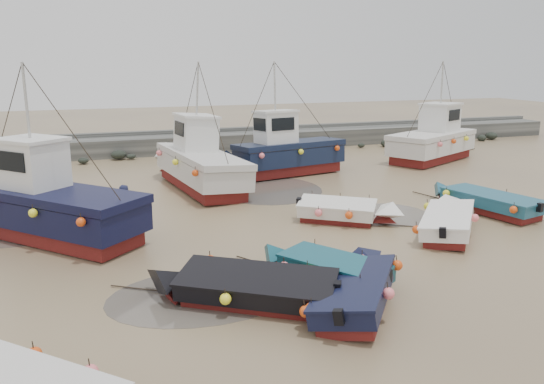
{
  "coord_description": "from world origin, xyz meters",
  "views": [
    {
      "loc": [
        -6.51,
        -14.9,
        6.32
      ],
      "look_at": [
        -0.19,
        3.77,
        1.4
      ],
      "focal_mm": 35.0,
      "sensor_mm": 36.0,
      "label": 1
    }
  ],
  "objects_px": {
    "dinghy_3": "(450,218)",
    "person": "(126,235)",
    "dinghy_1": "(361,285)",
    "cabin_boat_3": "(437,139)",
    "dinghy_2": "(324,265)",
    "cabin_boat_1": "(196,161)",
    "cabin_boat_0": "(42,202)",
    "dinghy_5": "(346,209)",
    "cabin_boat_2": "(281,151)",
    "dinghy_6": "(484,199)",
    "dinghy_4": "(244,283)"
  },
  "relations": [
    {
      "from": "dinghy_3",
      "to": "person",
      "type": "height_order",
      "value": "dinghy_3"
    },
    {
      "from": "dinghy_1",
      "to": "cabin_boat_3",
      "type": "bearing_deg",
      "value": 87.62
    },
    {
      "from": "dinghy_2",
      "to": "cabin_boat_1",
      "type": "xyz_separation_m",
      "value": [
        -1.22,
        13.18,
        0.76
      ]
    },
    {
      "from": "cabin_boat_0",
      "to": "cabin_boat_1",
      "type": "bearing_deg",
      "value": -1.67
    },
    {
      "from": "dinghy_5",
      "to": "cabin_boat_0",
      "type": "distance_m",
      "value": 11.45
    },
    {
      "from": "dinghy_3",
      "to": "cabin_boat_0",
      "type": "xyz_separation_m",
      "value": [
        -14.47,
        4.17,
        0.8
      ]
    },
    {
      "from": "dinghy_3",
      "to": "dinghy_5",
      "type": "height_order",
      "value": "same"
    },
    {
      "from": "cabin_boat_1",
      "to": "cabin_boat_0",
      "type": "bearing_deg",
      "value": -146.31
    },
    {
      "from": "dinghy_1",
      "to": "person",
      "type": "distance_m",
      "value": 9.71
    },
    {
      "from": "dinghy_2",
      "to": "cabin_boat_2",
      "type": "height_order",
      "value": "cabin_boat_2"
    },
    {
      "from": "cabin_boat_0",
      "to": "cabin_boat_1",
      "type": "distance_m",
      "value": 9.15
    },
    {
      "from": "dinghy_2",
      "to": "cabin_boat_1",
      "type": "height_order",
      "value": "cabin_boat_1"
    },
    {
      "from": "cabin_boat_3",
      "to": "dinghy_5",
      "type": "bearing_deg",
      "value": -74.47
    },
    {
      "from": "dinghy_5",
      "to": "cabin_boat_0",
      "type": "height_order",
      "value": "cabin_boat_0"
    },
    {
      "from": "dinghy_1",
      "to": "dinghy_6",
      "type": "distance_m",
      "value": 11.23
    },
    {
      "from": "cabin_boat_1",
      "to": "dinghy_1",
      "type": "bearing_deg",
      "value": -92.45
    },
    {
      "from": "dinghy_3",
      "to": "dinghy_4",
      "type": "distance_m",
      "value": 9.62
    },
    {
      "from": "dinghy_5",
      "to": "cabin_boat_2",
      "type": "bearing_deg",
      "value": -148.24
    },
    {
      "from": "cabin_boat_1",
      "to": "person",
      "type": "height_order",
      "value": "cabin_boat_1"
    },
    {
      "from": "dinghy_2",
      "to": "dinghy_4",
      "type": "height_order",
      "value": "same"
    },
    {
      "from": "cabin_boat_2",
      "to": "cabin_boat_3",
      "type": "bearing_deg",
      "value": -94.41
    },
    {
      "from": "dinghy_6",
      "to": "cabin_boat_3",
      "type": "relative_size",
      "value": 0.68
    },
    {
      "from": "cabin_boat_1",
      "to": "dinghy_2",
      "type": "bearing_deg",
      "value": -93.28
    },
    {
      "from": "dinghy_1",
      "to": "person",
      "type": "bearing_deg",
      "value": 162.72
    },
    {
      "from": "dinghy_4",
      "to": "person",
      "type": "xyz_separation_m",
      "value": [
        -2.64,
        6.83,
        -0.54
      ]
    },
    {
      "from": "dinghy_5",
      "to": "dinghy_4",
      "type": "bearing_deg",
      "value": -11.16
    },
    {
      "from": "dinghy_6",
      "to": "person",
      "type": "bearing_deg",
      "value": 158.32
    },
    {
      "from": "cabin_boat_0",
      "to": "cabin_boat_2",
      "type": "distance_m",
      "value": 13.86
    },
    {
      "from": "dinghy_6",
      "to": "cabin_boat_3",
      "type": "distance_m",
      "value": 12.19
    },
    {
      "from": "dinghy_4",
      "to": "dinghy_5",
      "type": "bearing_deg",
      "value": -13.24
    },
    {
      "from": "cabin_boat_0",
      "to": "cabin_boat_1",
      "type": "relative_size",
      "value": 0.76
    },
    {
      "from": "person",
      "to": "dinghy_6",
      "type": "bearing_deg",
      "value": 147.09
    },
    {
      "from": "dinghy_2",
      "to": "cabin_boat_0",
      "type": "relative_size",
      "value": 0.59
    },
    {
      "from": "dinghy_1",
      "to": "person",
      "type": "xyz_separation_m",
      "value": [
        -5.55,
        7.95,
        -0.55
      ]
    },
    {
      "from": "dinghy_2",
      "to": "person",
      "type": "xyz_separation_m",
      "value": [
        -5.19,
        6.36,
        -0.56
      ]
    },
    {
      "from": "dinghy_6",
      "to": "cabin_boat_0",
      "type": "bearing_deg",
      "value": 157.14
    },
    {
      "from": "dinghy_1",
      "to": "dinghy_6",
      "type": "height_order",
      "value": "same"
    },
    {
      "from": "dinghy_4",
      "to": "cabin_boat_0",
      "type": "height_order",
      "value": "cabin_boat_0"
    },
    {
      "from": "cabin_boat_3",
      "to": "dinghy_1",
      "type": "bearing_deg",
      "value": -66.66
    },
    {
      "from": "dinghy_2",
      "to": "dinghy_6",
      "type": "height_order",
      "value": "same"
    },
    {
      "from": "dinghy_3",
      "to": "person",
      "type": "distance_m",
      "value": 12.19
    },
    {
      "from": "dinghy_3",
      "to": "dinghy_5",
      "type": "bearing_deg",
      "value": -174.99
    },
    {
      "from": "dinghy_5",
      "to": "dinghy_1",
      "type": "bearing_deg",
      "value": 11.4
    },
    {
      "from": "cabin_boat_2",
      "to": "person",
      "type": "bearing_deg",
      "value": 120.59
    },
    {
      "from": "dinghy_3",
      "to": "dinghy_5",
      "type": "relative_size",
      "value": 1.17
    },
    {
      "from": "dinghy_1",
      "to": "dinghy_2",
      "type": "height_order",
      "value": "same"
    },
    {
      "from": "dinghy_4",
      "to": "cabin_boat_0",
      "type": "relative_size",
      "value": 0.72
    },
    {
      "from": "dinghy_4",
      "to": "dinghy_1",
      "type": "bearing_deg",
      "value": -78.39
    },
    {
      "from": "cabin_boat_1",
      "to": "cabin_boat_3",
      "type": "height_order",
      "value": "same"
    },
    {
      "from": "dinghy_1",
      "to": "cabin_boat_3",
      "type": "relative_size",
      "value": 0.56
    }
  ]
}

